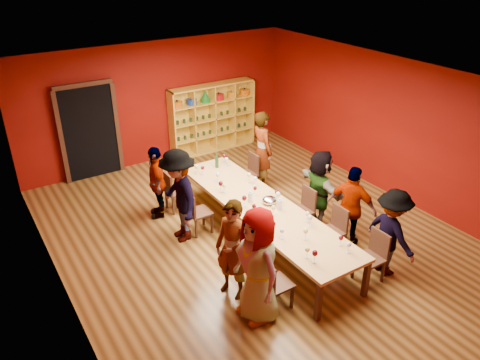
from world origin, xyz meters
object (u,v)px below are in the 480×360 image
at_px(person_left_3, 179,196).
at_px(person_right_2, 320,189).
at_px(person_left_1, 233,250).
at_px(chair_person_right_0, 374,254).
at_px(chair_person_left_0, 273,282).
at_px(chair_person_left_3, 196,211).
at_px(person_right_4, 262,150).
at_px(chair_person_left_4, 173,189).
at_px(person_left_0, 258,266).
at_px(chair_person_right_1, 334,228).
at_px(chair_person_left_1, 250,261).
at_px(wine_bottle, 217,162).
at_px(person_right_1, 352,208).
at_px(tasting_table, 262,208).
at_px(person_left_4, 157,182).
at_px(shelving_unit, 212,114).
at_px(person_right_0, 391,233).
at_px(chair_person_right_4, 249,171).
at_px(spittoon_bowl, 269,200).
at_px(chair_person_right_2, 304,207).

distance_m(person_left_3, person_right_2, 2.71).
relative_size(person_left_1, chair_person_right_0, 1.88).
relative_size(chair_person_left_0, chair_person_left_3, 1.00).
bearing_deg(person_left_3, person_right_4, 115.20).
relative_size(chair_person_left_0, chair_person_left_4, 1.00).
distance_m(person_left_0, chair_person_right_1, 2.23).
distance_m(chair_person_left_0, person_right_4, 4.04).
xyz_separation_m(chair_person_left_1, wine_bottle, (1.04, 2.84, 0.37)).
height_order(person_left_0, person_right_1, person_left_0).
height_order(tasting_table, person_right_4, person_right_4).
bearing_deg(chair_person_right_1, chair_person_left_4, 122.34).
height_order(person_left_1, person_left_4, person_left_1).
xyz_separation_m(tasting_table, chair_person_left_1, (-0.91, -0.98, -0.20)).
distance_m(shelving_unit, person_left_1, 5.91).
height_order(chair_person_left_3, person_right_0, person_right_0).
bearing_deg(person_right_4, chair_person_right_0, -179.78).
xyz_separation_m(chair_person_left_4, chair_person_right_4, (1.82, -0.11, 0.00)).
height_order(person_left_0, spittoon_bowl, person_left_0).
bearing_deg(person_left_0, person_right_1, 104.38).
distance_m(shelving_unit, chair_person_left_0, 6.37).
bearing_deg(chair_person_right_4, person_right_4, 0.00).
relative_size(chair_person_left_0, person_left_3, 0.49).
relative_size(chair_person_left_3, person_left_3, 0.49).
xyz_separation_m(person_right_2, chair_person_right_4, (-0.36, 1.91, -0.30)).
relative_size(tasting_table, person_left_4, 2.95).
xyz_separation_m(chair_person_left_1, chair_person_right_4, (1.82, 2.76, 0.00)).
relative_size(chair_person_left_0, person_left_1, 0.53).
relative_size(chair_person_left_3, wine_bottle, 2.88).
distance_m(chair_person_left_3, chair_person_left_4, 1.01).
bearing_deg(person_left_4, shelving_unit, 152.10).
xyz_separation_m(chair_person_left_0, chair_person_right_0, (1.82, -0.31, 0.00)).
xyz_separation_m(chair_person_right_4, person_right_4, (0.34, 0.00, 0.41)).
height_order(chair_person_right_2, wine_bottle, wine_bottle).
height_order(chair_person_right_0, chair_person_right_1, same).
bearing_deg(person_right_4, chair_person_right_2, 175.37).
distance_m(tasting_table, person_left_3, 1.54).
bearing_deg(chair_person_right_2, person_left_3, 154.73).
distance_m(tasting_table, chair_person_right_2, 0.94).
xyz_separation_m(chair_person_left_4, spittoon_bowl, (1.08, -1.89, 0.32)).
bearing_deg(chair_person_right_4, person_left_0, -121.83).
bearing_deg(person_left_1, wine_bottle, 131.64).
bearing_deg(person_right_0, person_left_4, 37.86).
xyz_separation_m(chair_person_right_4, wine_bottle, (-0.78, 0.07, 0.37)).
height_order(shelving_unit, chair_person_right_1, shelving_unit).
bearing_deg(person_right_4, wine_bottle, 91.68).
xyz_separation_m(chair_person_left_3, person_left_3, (-0.33, 0.00, 0.41)).
relative_size(chair_person_left_1, person_right_0, 0.57).
height_order(chair_person_left_1, chair_person_right_4, same).
distance_m(chair_person_left_3, wine_bottle, 1.47).
relative_size(chair_person_right_0, chair_person_right_2, 1.00).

